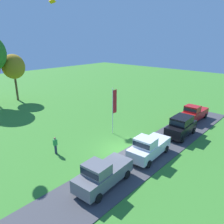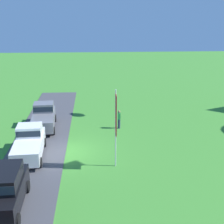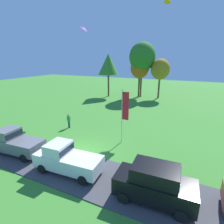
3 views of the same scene
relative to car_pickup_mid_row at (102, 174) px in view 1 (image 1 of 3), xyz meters
The scene contains 10 objects.
ground_plane 6.02m from the car_pickup_mid_row, 27.79° to the left, with size 120.00×120.00×0.00m, color #3D842D.
pavement_strip 5.35m from the car_pickup_mid_row, ahead, with size 36.00×4.40×0.06m, color #424247.
car_pickup_mid_row is the anchor object (origin of this frame).
car_pickup_by_flagpole 5.84m from the car_pickup_mid_row, ahead, with size 5.10×2.27×2.14m.
car_suv_far_end 12.31m from the car_pickup_mid_row, ahead, with size 4.66×2.17×2.28m.
car_pickup_near_entrance 18.16m from the car_pickup_mid_row, ahead, with size 5.05×2.16×2.14m.
person_watching_sky 6.82m from the car_pickup_mid_row, 85.53° to the left, with size 0.36×0.24×1.71m.
tree_far_right 29.60m from the car_pickup_mid_row, 75.91° to the left, with size 3.82×3.82×8.07m.
flag_banner 10.21m from the car_pickup_mid_row, 36.66° to the left, with size 0.71×0.08×5.41m.
kite_diamond_low_drifter 24.96m from the car_pickup_mid_row, 63.47° to the left, with size 0.82×0.79×0.39m, color orange.
Camera 1 is at (-14.96, -12.52, 10.54)m, focal length 35.00 mm.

